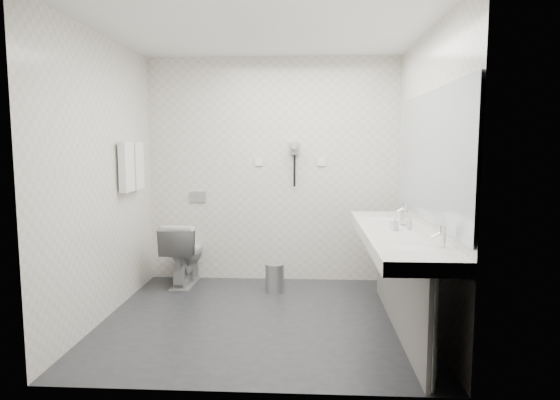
{
  "coord_description": "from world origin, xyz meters",
  "views": [
    {
      "loc": [
        0.39,
        -4.2,
        1.55
      ],
      "look_at": [
        0.15,
        0.15,
        1.05
      ],
      "focal_mm": 31.42,
      "sensor_mm": 36.0,
      "label": 1
    }
  ],
  "objects": [
    {
      "name": "pedal_bin",
      "position": [
        0.06,
        0.81,
        0.14
      ],
      "size": [
        0.21,
        0.21,
        0.28
      ],
      "primitive_type": "cylinder",
      "rotation": [
        0.0,
        0.0,
        -0.04
      ],
      "color": "#B2B5BA",
      "rests_on": "floor"
    },
    {
      "name": "dryer_cord",
      "position": [
        0.25,
        1.26,
        1.25
      ],
      "size": [
        0.02,
        0.02,
        0.35
      ],
      "primitive_type": "cylinder",
      "color": "black",
      "rests_on": "dryer_cradle"
    },
    {
      "name": "bin_lid",
      "position": [
        0.06,
        0.81,
        0.29
      ],
      "size": [
        0.2,
        0.2,
        0.02
      ],
      "primitive_type": "cylinder",
      "color": "#B2B5BA",
      "rests_on": "pedal_bin"
    },
    {
      "name": "soap_bottle_c",
      "position": [
        1.23,
        -0.17,
        0.91
      ],
      "size": [
        0.05,
        0.05,
        0.12
      ],
      "primitive_type": "imported",
      "rotation": [
        0.0,
        0.0,
        -0.17
      ],
      "color": "white",
      "rests_on": "vanity_counter"
    },
    {
      "name": "wall_back",
      "position": [
        0.0,
        1.3,
        1.25
      ],
      "size": [
        2.8,
        0.0,
        2.8
      ],
      "primitive_type": "plane",
      "rotation": [
        1.57,
        0.0,
        0.0
      ],
      "color": "silver",
      "rests_on": "floor"
    },
    {
      "name": "basin_near",
      "position": [
        1.12,
        -0.85,
        0.83
      ],
      "size": [
        0.4,
        0.31,
        0.05
      ],
      "primitive_type": "ellipsoid",
      "color": "white",
      "rests_on": "vanity_counter"
    },
    {
      "name": "switch_plate_b",
      "position": [
        0.55,
        1.29,
        1.35
      ],
      "size": [
        0.09,
        0.02,
        0.09
      ],
      "primitive_type": "cube",
      "color": "white",
      "rests_on": "wall_back"
    },
    {
      "name": "wall_left",
      "position": [
        -1.4,
        0.0,
        1.25
      ],
      "size": [
        0.0,
        2.6,
        2.6
      ],
      "primitive_type": "plane",
      "rotation": [
        1.57,
        0.0,
        1.57
      ],
      "color": "silver",
      "rests_on": "floor"
    },
    {
      "name": "vanity_counter",
      "position": [
        1.12,
        -0.2,
        0.8
      ],
      "size": [
        0.55,
        2.2,
        0.1
      ],
      "primitive_type": "cube",
      "color": "white",
      "rests_on": "floor"
    },
    {
      "name": "dryer_cradle",
      "position": [
        0.25,
        1.27,
        1.5
      ],
      "size": [
        0.1,
        0.04,
        0.14
      ],
      "primitive_type": "cube",
      "color": "#95969A",
      "rests_on": "wall_back"
    },
    {
      "name": "dryer_barrel",
      "position": [
        0.25,
        1.2,
        1.53
      ],
      "size": [
        0.08,
        0.14,
        0.08
      ],
      "primitive_type": "cylinder",
      "rotation": [
        1.57,
        0.0,
        0.0
      ],
      "color": "#95969A",
      "rests_on": "dryer_cradle"
    },
    {
      "name": "wall_right",
      "position": [
        1.4,
        0.0,
        1.25
      ],
      "size": [
        0.0,
        2.6,
        2.6
      ],
      "primitive_type": "plane",
      "rotation": [
        1.57,
        0.0,
        -1.57
      ],
      "color": "silver",
      "rests_on": "floor"
    },
    {
      "name": "mirror",
      "position": [
        1.39,
        -0.2,
        1.45
      ],
      "size": [
        0.02,
        2.2,
        1.05
      ],
      "primitive_type": "cube",
      "color": "#B2BCC6",
      "rests_on": "wall_right"
    },
    {
      "name": "vanity_panel",
      "position": [
        1.15,
        -0.2,
        0.38
      ],
      "size": [
        0.03,
        2.15,
        0.75
      ],
      "primitive_type": "cube",
      "color": "gray",
      "rests_on": "floor"
    },
    {
      "name": "basin_far",
      "position": [
        1.12,
        0.45,
        0.83
      ],
      "size": [
        0.4,
        0.31,
        0.05
      ],
      "primitive_type": "ellipsoid",
      "color": "white",
      "rests_on": "vanity_counter"
    },
    {
      "name": "ceiling",
      "position": [
        0.0,
        0.0,
        2.5
      ],
      "size": [
        2.8,
        2.8,
        0.0
      ],
      "primitive_type": "plane",
      "rotation": [
        3.14,
        0.0,
        0.0
      ],
      "color": "white",
      "rests_on": "wall_back"
    },
    {
      "name": "towel_rail",
      "position": [
        -1.35,
        0.55,
        1.55
      ],
      "size": [
        0.02,
        0.62,
        0.02
      ],
      "primitive_type": "cylinder",
      "rotation": [
        1.57,
        0.0,
        0.0
      ],
      "color": "silver",
      "rests_on": "wall_left"
    },
    {
      "name": "switch_plate_a",
      "position": [
        -0.15,
        1.29,
        1.35
      ],
      "size": [
        0.09,
        0.02,
        0.09
      ],
      "primitive_type": "cube",
      "color": "white",
      "rests_on": "wall_back"
    },
    {
      "name": "towel_far",
      "position": [
        -1.34,
        0.69,
        1.33
      ],
      "size": [
        0.07,
        0.24,
        0.48
      ],
      "primitive_type": "cube",
      "color": "white",
      "rests_on": "towel_rail"
    },
    {
      "name": "toilet",
      "position": [
        -0.96,
        1.03,
        0.35
      ],
      "size": [
        0.41,
        0.7,
        0.7
      ],
      "primitive_type": "imported",
      "rotation": [
        0.0,
        0.0,
        3.12
      ],
      "color": "white",
      "rests_on": "floor"
    },
    {
      "name": "flush_plate",
      "position": [
        -0.85,
        1.29,
        0.95
      ],
      "size": [
        0.18,
        0.02,
        0.12
      ],
      "primitive_type": "cube",
      "color": "#B2B5BA",
      "rests_on": "wall_back"
    },
    {
      "name": "towel_near",
      "position": [
        -1.34,
        0.41,
        1.33
      ],
      "size": [
        0.07,
        0.24,
        0.48
      ],
      "primitive_type": "cube",
      "color": "white",
      "rests_on": "towel_rail"
    },
    {
      "name": "vanity_post_far",
      "position": [
        1.18,
        0.84,
        0.38
      ],
      "size": [
        0.06,
        0.06,
        0.75
      ],
      "primitive_type": "cylinder",
      "color": "silver",
      "rests_on": "floor"
    },
    {
      "name": "wall_front",
      "position": [
        0.0,
        -1.3,
        1.25
      ],
      "size": [
        2.8,
        0.0,
        2.8
      ],
      "primitive_type": "plane",
      "rotation": [
        -1.57,
        0.0,
        0.0
      ],
      "color": "silver",
      "rests_on": "floor"
    },
    {
      "name": "faucet_near",
      "position": [
        1.32,
        -0.85,
        0.92
      ],
      "size": [
        0.04,
        0.04,
        0.15
      ],
      "primitive_type": "cylinder",
      "color": "silver",
      "rests_on": "vanity_counter"
    },
    {
      "name": "floor",
      "position": [
        0.0,
        0.0,
        0.0
      ],
      "size": [
        2.8,
        2.8,
        0.0
      ],
      "primitive_type": "plane",
      "color": "#26272A",
      "rests_on": "ground"
    },
    {
      "name": "glass_left",
      "position": [
        1.24,
        0.05,
        0.91
      ],
      "size": [
        0.08,
        0.08,
        0.12
      ],
      "primitive_type": "cylinder",
      "rotation": [
        0.0,
        0.0,
        0.38
      ],
      "color": "silver",
      "rests_on": "vanity_counter"
    },
    {
      "name": "faucet_far",
      "position": [
        1.32,
        0.45,
        0.92
      ],
      "size": [
        0.04,
        0.04,
        0.15
      ],
      "primitive_type": "cylinder",
      "color": "silver",
      "rests_on": "vanity_counter"
    },
    {
      "name": "soap_bottle_a",
      "position": [
        1.1,
        -0.22,
        0.91
      ],
      "size": [
        0.07,
        0.07,
        0.12
      ],
      "primitive_type": "imported",
      "rotation": [
        0.0,
        0.0,
        0.46
      ],
      "color": "white",
      "rests_on": "vanity_counter"
    },
    {
      "name": "vanity_post_near",
      "position": [
        1.18,
        -1.24,
        0.38
      ],
      "size": [
        0.06,
        0.06,
        0.75
      ],
      "primitive_type": "cylinder",
      "color": "silver",
      "rests_on": "floor"
    }
  ]
}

